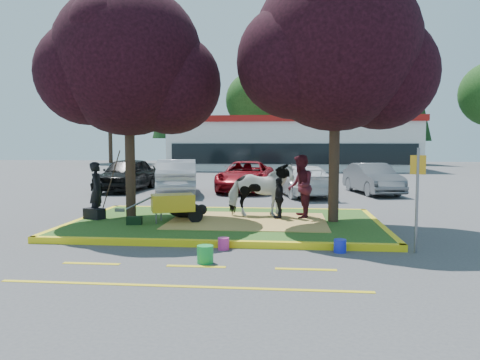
# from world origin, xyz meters

# --- Properties ---
(ground) EXTENTS (90.00, 90.00, 0.00)m
(ground) POSITION_xyz_m (0.00, 0.00, 0.00)
(ground) COLOR #424244
(ground) RESTS_ON ground
(median_island) EXTENTS (8.00, 5.00, 0.15)m
(median_island) POSITION_xyz_m (0.00, 0.00, 0.07)
(median_island) COLOR #234D18
(median_island) RESTS_ON ground
(curb_near) EXTENTS (8.30, 0.16, 0.15)m
(curb_near) POSITION_xyz_m (0.00, -2.58, 0.07)
(curb_near) COLOR yellow
(curb_near) RESTS_ON ground
(curb_far) EXTENTS (8.30, 0.16, 0.15)m
(curb_far) POSITION_xyz_m (0.00, 2.58, 0.07)
(curb_far) COLOR yellow
(curb_far) RESTS_ON ground
(curb_left) EXTENTS (0.16, 5.30, 0.15)m
(curb_left) POSITION_xyz_m (-4.08, 0.00, 0.07)
(curb_left) COLOR yellow
(curb_left) RESTS_ON ground
(curb_right) EXTENTS (0.16, 5.30, 0.15)m
(curb_right) POSITION_xyz_m (4.08, 0.00, 0.07)
(curb_right) COLOR yellow
(curb_right) RESTS_ON ground
(straw_bedding) EXTENTS (4.20, 3.00, 0.01)m
(straw_bedding) POSITION_xyz_m (0.60, 0.00, 0.15)
(straw_bedding) COLOR tan
(straw_bedding) RESTS_ON median_island
(tree_purple_left) EXTENTS (5.06, 4.20, 6.51)m
(tree_purple_left) POSITION_xyz_m (-2.78, 0.38, 4.36)
(tree_purple_left) COLOR black
(tree_purple_left) RESTS_ON median_island
(tree_purple_right) EXTENTS (5.30, 4.40, 6.82)m
(tree_purple_right) POSITION_xyz_m (2.92, 0.18, 4.56)
(tree_purple_right) COLOR black
(tree_purple_right) RESTS_ON median_island
(fire_lane_stripe_a) EXTENTS (1.10, 0.12, 0.01)m
(fire_lane_stripe_a) POSITION_xyz_m (-2.00, -4.20, 0.00)
(fire_lane_stripe_a) COLOR yellow
(fire_lane_stripe_a) RESTS_ON ground
(fire_lane_stripe_b) EXTENTS (1.10, 0.12, 0.01)m
(fire_lane_stripe_b) POSITION_xyz_m (0.00, -4.20, 0.00)
(fire_lane_stripe_b) COLOR yellow
(fire_lane_stripe_b) RESTS_ON ground
(fire_lane_stripe_c) EXTENTS (1.10, 0.12, 0.01)m
(fire_lane_stripe_c) POSITION_xyz_m (2.00, -4.20, 0.00)
(fire_lane_stripe_c) COLOR yellow
(fire_lane_stripe_c) RESTS_ON ground
(fire_lane_long) EXTENTS (6.00, 0.10, 0.01)m
(fire_lane_long) POSITION_xyz_m (0.00, -5.40, 0.00)
(fire_lane_long) COLOR yellow
(fire_lane_long) RESTS_ON ground
(retail_building) EXTENTS (20.40, 8.40, 4.40)m
(retail_building) POSITION_xyz_m (2.00, 27.98, 2.25)
(retail_building) COLOR silver
(retail_building) RESTS_ON ground
(treeline) EXTENTS (46.58, 7.80, 14.63)m
(treeline) POSITION_xyz_m (1.23, 37.61, 7.73)
(treeline) COLOR black
(treeline) RESTS_ON ground
(cow) EXTENTS (1.92, 1.04, 1.55)m
(cow) POSITION_xyz_m (0.90, 0.77, 0.93)
(cow) COLOR silver
(cow) RESTS_ON median_island
(calf) EXTENTS (1.04, 0.65, 0.43)m
(calf) POSITION_xyz_m (-1.21, 0.39, 0.37)
(calf) COLOR black
(calf) RESTS_ON median_island
(handler) EXTENTS (0.49, 0.64, 1.58)m
(handler) POSITION_xyz_m (-3.70, 0.16, 0.94)
(handler) COLOR black
(handler) RESTS_ON median_island
(visitor_a) EXTENTS (0.70, 0.89, 1.78)m
(visitor_a) POSITION_xyz_m (2.02, 0.70, 1.04)
(visitor_a) COLOR #4E1622
(visitor_a) RESTS_ON median_island
(visitor_b) EXTENTS (0.38, 0.71, 1.16)m
(visitor_b) POSITION_xyz_m (1.43, 0.45, 0.73)
(visitor_b) COLOR black
(visitor_b) RESTS_ON median_island
(wheelbarrow) EXTENTS (1.98, 1.01, 0.75)m
(wheelbarrow) POSITION_xyz_m (-1.35, -0.43, 0.67)
(wheelbarrow) COLOR black
(wheelbarrow) RESTS_ON median_island
(gear_bag_dark) EXTENTS (0.65, 0.52, 0.29)m
(gear_bag_dark) POSITION_xyz_m (-3.70, -0.06, 0.30)
(gear_bag_dark) COLOR black
(gear_bag_dark) RESTS_ON median_island
(gear_bag_green) EXTENTS (0.41, 0.29, 0.20)m
(gear_bag_green) POSITION_xyz_m (-2.29, -0.83, 0.25)
(gear_bag_green) COLOR black
(gear_bag_green) RESTS_ON median_island
(sign_post) EXTENTS (0.30, 0.12, 2.17)m
(sign_post) POSITION_xyz_m (4.30, -2.70, 1.32)
(sign_post) COLOR slate
(sign_post) RESTS_ON ground
(bucket_green) EXTENTS (0.34, 0.34, 0.34)m
(bucket_green) POSITION_xyz_m (0.12, -3.94, 0.17)
(bucket_green) COLOR green
(bucket_green) RESTS_ON ground
(bucket_pink) EXTENTS (0.28, 0.28, 0.26)m
(bucket_pink) POSITION_xyz_m (0.32, -2.80, 0.13)
(bucket_pink) COLOR #DC308B
(bucket_pink) RESTS_ON ground
(bucket_blue) EXTENTS (0.33, 0.33, 0.27)m
(bucket_blue) POSITION_xyz_m (2.75, -2.80, 0.14)
(bucket_blue) COLOR #1B29DA
(bucket_blue) RESTS_ON ground
(car_black) EXTENTS (2.05, 4.63, 1.55)m
(car_black) POSITION_xyz_m (-5.91, 8.88, 0.78)
(car_black) COLOR black
(car_black) RESTS_ON ground
(car_silver) EXTENTS (2.57, 4.90, 1.54)m
(car_silver) POSITION_xyz_m (-3.20, 7.70, 0.77)
(car_silver) COLOR #A7A9AF
(car_silver) RESTS_ON ground
(car_red) EXTENTS (2.57, 5.15, 1.40)m
(car_red) POSITION_xyz_m (-0.27, 9.26, 0.70)
(car_red) COLOR maroon
(car_red) RESTS_ON ground
(car_white) EXTENTS (2.82, 4.76, 1.29)m
(car_white) POSITION_xyz_m (2.29, 7.60, 0.65)
(car_white) COLOR white
(car_white) RESTS_ON ground
(car_grey) EXTENTS (2.25, 4.30, 1.35)m
(car_grey) POSITION_xyz_m (5.43, 8.66, 0.67)
(car_grey) COLOR #595B60
(car_grey) RESTS_ON ground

